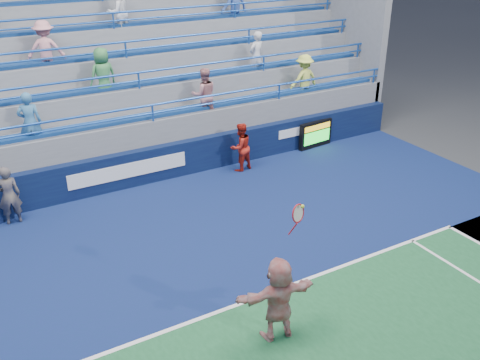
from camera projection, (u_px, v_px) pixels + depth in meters
ground at (275, 292)px, 11.49m from camera, size 120.00×120.00×0.00m
sponsor_wall at (159, 163)px, 16.34m from camera, size 18.00×0.32×1.10m
bleacher_stand at (116, 100)px, 18.86m from camera, size 18.00×5.60×6.13m
serve_speed_board at (316, 134)px, 18.80m from camera, size 1.40×0.29×0.96m
judge_chair at (1, 210)px, 14.25m from camera, size 0.59×0.60×0.81m
tennis_player at (278, 299)px, 9.91m from camera, size 1.65×0.73×2.76m
line_judge at (9, 196)px, 13.82m from camera, size 0.59×0.39×1.63m
ball_girl at (240, 147)px, 16.90m from camera, size 0.86×0.73×1.57m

